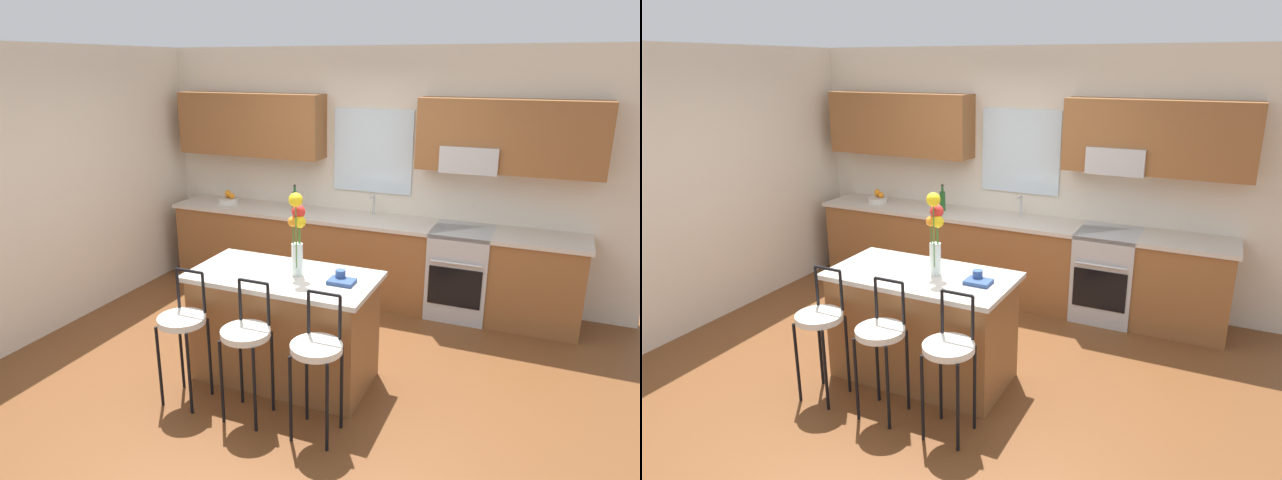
{
  "view_description": "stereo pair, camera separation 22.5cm",
  "coord_description": "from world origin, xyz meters",
  "views": [
    {
      "loc": [
        1.87,
        -3.88,
        2.52
      ],
      "look_at": [
        -0.02,
        0.55,
        1.0
      ],
      "focal_mm": 31.5,
      "sensor_mm": 36.0,
      "label": 1
    },
    {
      "loc": [
        2.07,
        -3.79,
        2.52
      ],
      "look_at": [
        -0.02,
        0.55,
        1.0
      ],
      "focal_mm": 31.5,
      "sensor_mm": 36.0,
      "label": 2
    }
  ],
  "objects": [
    {
      "name": "mug_ceramic",
      "position": [
        0.44,
        -0.12,
        0.97
      ],
      "size": [
        0.08,
        0.08,
        0.09
      ],
      "primitive_type": "cylinder",
      "color": "#33518C",
      "rests_on": "kitchen_island"
    },
    {
      "name": "wall_left",
      "position": [
        -2.56,
        0.3,
        1.35
      ],
      "size": [
        0.12,
        4.6,
        2.7
      ],
      "primitive_type": "cube",
      "color": "beige",
      "rests_on": "ground"
    },
    {
      "name": "fruit_bowl_oranges",
      "position": [
        -1.7,
        1.7,
        0.97
      ],
      "size": [
        0.24,
        0.24,
        0.16
      ],
      "color": "silver",
      "rests_on": "counter_run"
    },
    {
      "name": "oven_range",
      "position": [
        1.08,
        1.68,
        0.46
      ],
      "size": [
        0.6,
        0.64,
        0.92
      ],
      "color": "#B7BABC",
      "rests_on": "ground"
    },
    {
      "name": "ground_plane",
      "position": [
        0.0,
        0.0,
        0.0
      ],
      "size": [
        14.0,
        14.0,
        0.0
      ],
      "primitive_type": "plane",
      "color": "brown"
    },
    {
      "name": "bar_stool_middle",
      "position": [
        -0.03,
        -0.76,
        0.64
      ],
      "size": [
        0.36,
        0.36,
        1.04
      ],
      "color": "black",
      "rests_on": "ground"
    },
    {
      "name": "sink_faucet",
      "position": [
        0.07,
        1.84,
        1.06
      ],
      "size": [
        0.02,
        0.13,
        0.23
      ],
      "color": "#B7BABC",
      "rests_on": "counter_run"
    },
    {
      "name": "kitchen_island",
      "position": [
        -0.03,
        -0.16,
        0.46
      ],
      "size": [
        1.49,
        0.77,
        0.92
      ],
      "color": "brown",
      "rests_on": "ground"
    },
    {
      "name": "back_wall_assembly",
      "position": [
        0.02,
        1.98,
        1.51
      ],
      "size": [
        5.6,
        0.5,
        2.7
      ],
      "color": "beige",
      "rests_on": "ground"
    },
    {
      "name": "flower_vase",
      "position": [
        0.08,
        -0.13,
        1.3
      ],
      "size": [
        0.14,
        0.18,
        0.67
      ],
      "color": "silver",
      "rests_on": "kitchen_island"
    },
    {
      "name": "bar_stool_near",
      "position": [
        -0.58,
        -0.76,
        0.64
      ],
      "size": [
        0.36,
        0.36,
        1.04
      ],
      "color": "black",
      "rests_on": "ground"
    },
    {
      "name": "cookbook",
      "position": [
        0.47,
        -0.17,
        0.94
      ],
      "size": [
        0.2,
        0.15,
        0.03
      ],
      "primitive_type": "cube",
      "color": "navy",
      "rests_on": "kitchen_island"
    },
    {
      "name": "bottle_olive_oil",
      "position": [
        -0.81,
        1.7,
        1.04
      ],
      "size": [
        0.06,
        0.06,
        0.3
      ],
      "color": "#1E5923",
      "rests_on": "counter_run"
    },
    {
      "name": "counter_run",
      "position": [
        0.0,
        1.7,
        0.47
      ],
      "size": [
        4.56,
        0.64,
        0.92
      ],
      "color": "brown",
      "rests_on": "ground"
    },
    {
      "name": "bar_stool_far",
      "position": [
        0.52,
        -0.76,
        0.64
      ],
      "size": [
        0.36,
        0.36,
        1.04
      ],
      "color": "black",
      "rests_on": "ground"
    }
  ]
}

